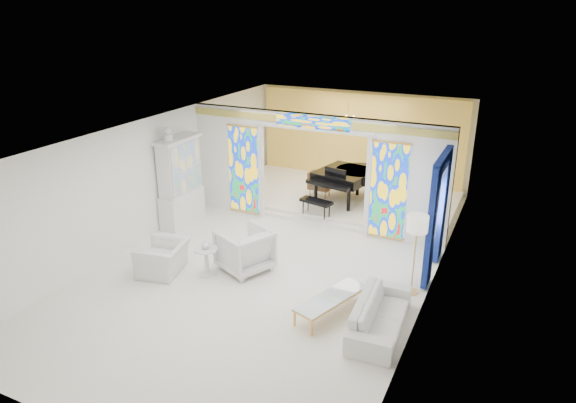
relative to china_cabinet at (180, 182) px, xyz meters
The scene contains 24 objects.
floor 3.47m from the china_cabinet, 10.50° to the right, with size 12.00×12.00×0.00m, color white.
ceiling 3.75m from the china_cabinet, 10.50° to the right, with size 7.00×12.00×0.02m, color white.
wall_back 6.30m from the china_cabinet, 59.24° to the left, with size 7.00×0.02×3.00m, color white.
wall_front 7.35m from the china_cabinet, 64.01° to the right, with size 7.00×0.02×3.00m, color white.
wall_left 0.74m from the china_cabinet, 115.42° to the right, with size 0.02×12.00×3.00m, color white.
wall_right 6.75m from the china_cabinet, ahead, with size 0.02×12.00×3.00m, color white.
partition_wall 3.54m from the china_cabinet, 23.50° to the left, with size 7.00×0.22×3.00m.
stained_glass_left 1.76m from the china_cabinet, 47.47° to the left, with size 0.90×0.04×2.40m, color gold.
stained_glass_right 5.41m from the china_cabinet, 13.85° to the left, with size 0.90×0.04×2.40m, color gold.
stained_glass_transom 3.84m from the china_cabinet, 21.91° to the left, with size 2.00×0.04×0.34m, color gold.
alcove_platform 4.88m from the china_cabinet, 47.45° to the left, with size 6.80×3.80×0.18m, color white.
gold_curtain_back 6.19m from the china_cabinet, 58.67° to the left, with size 6.70×0.10×2.90m, color #E1C44E.
chandelier 5.02m from the china_cabinet, 44.89° to the left, with size 0.48×0.48×0.30m, color gold.
blue_drapes 6.63m from the china_cabinet, ahead, with size 0.14×1.85×2.65m.
china_cabinet is the anchor object (origin of this frame).
armchair_left 2.87m from the china_cabinet, 62.70° to the right, with size 1.07×0.94×0.70m, color silver.
armchair_right 3.29m from the china_cabinet, 29.07° to the right, with size 1.03×1.06×0.96m, color white.
sofa 6.71m from the china_cabinet, 22.13° to the right, with size 2.09×0.82×0.61m, color silver.
side_table 3.15m from the china_cabinet, 44.36° to the right, with size 0.67×0.67×0.64m.
vase 3.09m from the china_cabinet, 44.36° to the right, with size 0.19×0.19×0.20m, color silver.
coffee_table 5.78m from the china_cabinet, 24.94° to the right, with size 1.04×1.75×0.37m.
floor_lamp 6.49m from the china_cabinet, ahead, with size 0.51×0.51×1.71m.
grand_piano 4.85m from the china_cabinet, 40.83° to the left, with size 2.07×2.84×1.10m.
tv_console 4.15m from the china_cabinet, 48.25° to the left, with size 0.65×0.46×0.74m.
Camera 1 is at (4.82, -9.79, 5.55)m, focal length 32.00 mm.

